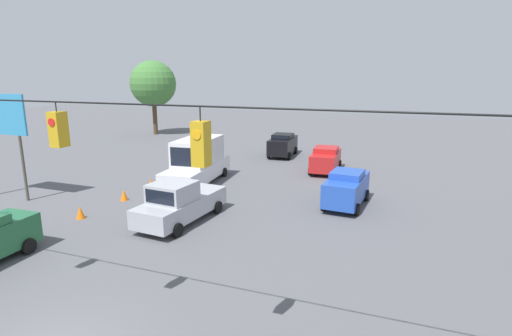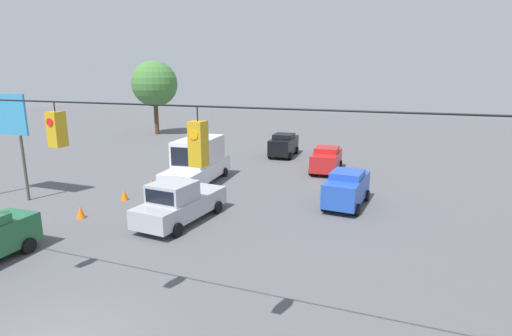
% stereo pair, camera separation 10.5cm
% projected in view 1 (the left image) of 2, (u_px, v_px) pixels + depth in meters
% --- Properties ---
extents(overhead_signal_span, '(23.16, 0.38, 7.37)m').
position_uv_depth(overhead_signal_span, '(67.00, 180.00, 10.19)').
color(overhead_signal_span, '#939399').
rests_on(overhead_signal_span, ground_plane).
extents(pickup_truck_silver_withflow_mid, '(2.57, 5.52, 2.12)m').
position_uv_depth(pickup_truck_silver_withflow_mid, '(180.00, 203.00, 19.48)').
color(pickup_truck_silver_withflow_mid, '#A8AAB2').
rests_on(pickup_truck_silver_withflow_mid, ground_plane).
extents(sedan_blue_oncoming_far, '(2.22, 4.32, 1.96)m').
position_uv_depth(sedan_blue_oncoming_far, '(347.00, 188.00, 21.93)').
color(sedan_blue_oncoming_far, '#234CB2').
rests_on(sedan_blue_oncoming_far, ground_plane).
extents(sedan_red_oncoming_deep, '(2.18, 4.46, 1.87)m').
position_uv_depth(sedan_red_oncoming_deep, '(326.00, 159.00, 29.65)').
color(sedan_red_oncoming_deep, red).
rests_on(sedan_red_oncoming_deep, ground_plane).
extents(sedan_black_withflow_deep, '(2.26, 4.45, 1.99)m').
position_uv_depth(sedan_black_withflow_deep, '(283.00, 145.00, 35.41)').
color(sedan_black_withflow_deep, black).
rests_on(sedan_black_withflow_deep, ground_plane).
extents(box_truck_white_withflow_far, '(2.93, 6.93, 2.99)m').
position_uv_depth(box_truck_white_withflow_far, '(197.00, 161.00, 26.50)').
color(box_truck_white_withflow_far, silver).
rests_on(box_truck_white_withflow_far, ground_plane).
extents(traffic_cone_nearest, '(0.44, 0.44, 0.64)m').
position_uv_depth(traffic_cone_nearest, '(35.00, 233.00, 17.52)').
color(traffic_cone_nearest, orange).
rests_on(traffic_cone_nearest, ground_plane).
extents(traffic_cone_second, '(0.44, 0.44, 0.64)m').
position_uv_depth(traffic_cone_second, '(80.00, 212.00, 20.10)').
color(traffic_cone_second, orange).
rests_on(traffic_cone_second, ground_plane).
extents(traffic_cone_third, '(0.44, 0.44, 0.64)m').
position_uv_depth(traffic_cone_third, '(124.00, 195.00, 23.02)').
color(traffic_cone_third, orange).
rests_on(traffic_cone_third, ground_plane).
extents(traffic_cone_fourth, '(0.44, 0.44, 0.64)m').
position_uv_depth(traffic_cone_fourth, '(151.00, 183.00, 25.46)').
color(traffic_cone_fourth, orange).
rests_on(traffic_cone_fourth, ground_plane).
extents(traffic_cone_fifth, '(0.44, 0.44, 0.64)m').
position_uv_depth(traffic_cone_fifth, '(177.00, 172.00, 28.45)').
color(traffic_cone_fifth, orange).
rests_on(traffic_cone_fifth, ground_plane).
extents(tree_horizon_left, '(5.40, 5.40, 8.74)m').
position_uv_depth(tree_horizon_left, '(153.00, 84.00, 47.31)').
color(tree_horizon_left, '#4C3823').
rests_on(tree_horizon_left, ground_plane).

